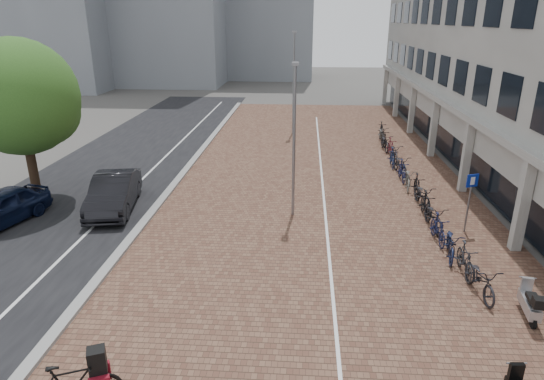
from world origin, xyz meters
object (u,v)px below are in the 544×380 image
(car_navy, at_px, (0,208))
(car_dark, at_px, (114,192))
(scooter_front, at_px, (530,302))
(parking_sign, at_px, (470,194))

(car_navy, relative_size, car_dark, 0.89)
(car_navy, bearing_deg, scooter_front, 0.53)
(scooter_front, bearing_deg, parking_sign, 98.71)
(car_navy, xyz_separation_m, car_dark, (3.89, 1.88, 0.06))
(scooter_front, distance_m, parking_sign, 5.55)
(car_navy, bearing_deg, parking_sign, 17.30)
(car_navy, distance_m, scooter_front, 18.87)
(scooter_front, xyz_separation_m, parking_sign, (0.00, 5.45, 1.08))
(car_dark, xyz_separation_m, parking_sign, (14.34, -1.29, 0.81))
(car_navy, xyz_separation_m, scooter_front, (18.23, -4.86, -0.21))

